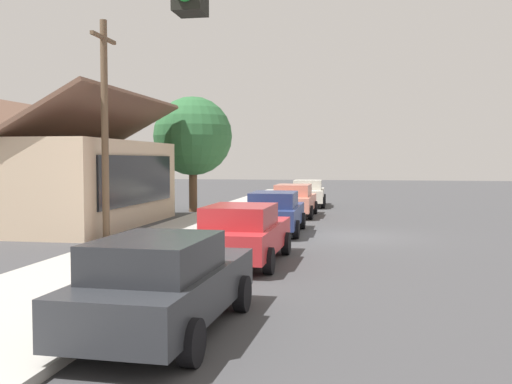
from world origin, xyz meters
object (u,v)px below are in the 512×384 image
object	(u,v)px
car_navy	(275,212)
traffic_light_main	(17,76)
fire_hydrant_red	(155,260)
shade_tree	(193,136)
utility_pole_wooden	(105,126)
car_cherry	(243,233)
car_ivory	(308,193)
car_charcoal	(165,283)
car_coral	(294,200)

from	to	relation	value
car_navy	traffic_light_main	world-z (taller)	traffic_light_main
traffic_light_main	fire_hydrant_red	xyz separation A→B (m)	(7.89, 1.66, -2.99)
shade_tree	traffic_light_main	bearing A→B (deg)	-166.97
car_navy	utility_pole_wooden	world-z (taller)	utility_pole_wooden
car_cherry	car_ivory	size ratio (longest dim) A/B	1.01
car_cherry	shade_tree	distance (m)	16.21
car_charcoal	fire_hydrant_red	bearing A→B (deg)	24.15
car_cherry	car_coral	bearing A→B (deg)	1.28
shade_tree	fire_hydrant_red	size ratio (longest dim) A/B	8.67
car_charcoal	car_cherry	size ratio (longest dim) A/B	0.98
traffic_light_main	utility_pole_wooden	distance (m)	15.14
car_cherry	car_coral	xyz separation A→B (m)	(13.11, 0.08, -0.00)
car_charcoal	car_navy	distance (m)	12.81
car_ivory	utility_pole_wooden	world-z (taller)	utility_pole_wooden
car_navy	shade_tree	distance (m)	10.65
car_coral	traffic_light_main	xyz separation A→B (m)	(-23.67, -0.24, 2.68)
car_cherry	traffic_light_main	world-z (taller)	traffic_light_main
car_ivory	traffic_light_main	bearing A→B (deg)	177.77
traffic_light_main	car_cherry	bearing A→B (deg)	0.82
fire_hydrant_red	traffic_light_main	bearing A→B (deg)	-168.12
car_coral	car_navy	bearing A→B (deg)	-179.86
shade_tree	utility_pole_wooden	size ratio (longest dim) A/B	0.82
car_cherry	car_navy	bearing A→B (deg)	1.41
car_charcoal	traffic_light_main	world-z (taller)	traffic_light_main
car_cherry	fire_hydrant_red	world-z (taller)	car_cherry
traffic_light_main	utility_pole_wooden	xyz separation A→B (m)	(14.04, 5.66, 0.44)
car_coral	fire_hydrant_red	size ratio (longest dim) A/B	6.46
traffic_light_main	utility_pole_wooden	size ratio (longest dim) A/B	0.69
car_charcoal	utility_pole_wooden	xyz separation A→B (m)	(9.89, 5.53, 3.11)
car_charcoal	car_cherry	world-z (taller)	same
car_cherry	fire_hydrant_red	distance (m)	3.08
car_charcoal	car_navy	size ratio (longest dim) A/B	0.99
car_cherry	car_navy	distance (m)	6.40
car_navy	car_ivory	xyz separation A→B (m)	(13.03, -0.12, -0.00)
car_coral	car_ivory	distance (m)	6.32
car_ivory	car_navy	bearing A→B (deg)	177.07
car_coral	utility_pole_wooden	world-z (taller)	utility_pole_wooden
car_cherry	shade_tree	xyz separation A→B (m)	(14.82, 5.72, 3.22)
traffic_light_main	fire_hydrant_red	distance (m)	8.60
traffic_light_main	car_coral	bearing A→B (deg)	0.57
fire_hydrant_red	car_navy	bearing A→B (deg)	-9.10
car_navy	car_coral	bearing A→B (deg)	-0.94
traffic_light_main	fire_hydrant_red	bearing A→B (deg)	11.88
car_coral	shade_tree	distance (m)	6.71
shade_tree	fire_hydrant_red	world-z (taller)	shade_tree
car_charcoal	car_ivory	bearing A→B (deg)	1.87
car_navy	utility_pole_wooden	size ratio (longest dim) A/B	0.64
car_navy	fire_hydrant_red	size ratio (longest dim) A/B	6.75
car_ivory	shade_tree	size ratio (longest dim) A/B	0.77
car_coral	shade_tree	size ratio (longest dim) A/B	0.75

